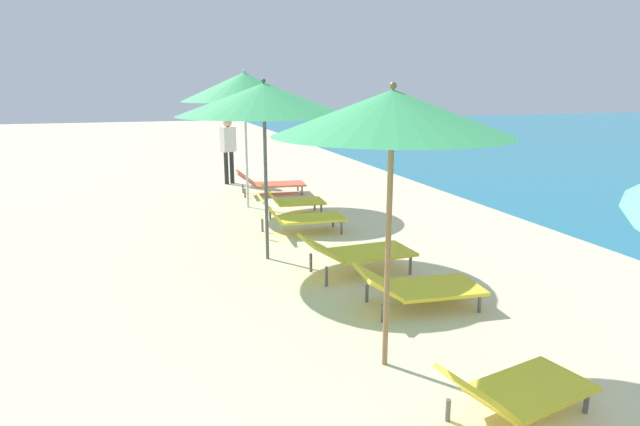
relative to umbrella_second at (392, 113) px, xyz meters
name	(u,v)px	position (x,y,z in m)	size (l,w,h in m)	color
umbrella_second	(392,113)	(0.00, 0.00, 0.00)	(2.00, 2.00, 2.51)	olive
lounger_second_shoreside	(418,286)	(0.89, 1.06, -2.00)	(1.47, 0.79, 0.49)	yellow
lounger_second_inland	(516,390)	(0.60, -1.05, -2.02)	(1.33, 0.81, 0.50)	yellow
umbrella_third	(264,100)	(-0.36, 3.33, 0.03)	(2.42, 2.42, 2.58)	#4C4C51
lounger_third_shoreside	(299,216)	(0.46, 4.54, -1.95)	(1.49, 0.69, 0.67)	yellow
lounger_third_inland	(357,251)	(0.64, 2.33, -1.95)	(1.53, 0.76, 0.56)	yellow
umbrella_farthest	(244,87)	(-0.01, 6.83, 0.20)	(2.54, 2.54, 2.80)	silver
lounger_farthest_shoreside	(270,183)	(0.72, 8.03, -1.98)	(1.63, 0.80, 0.58)	#D8593F
lounger_farthest_inland	(291,200)	(0.68, 5.88, -1.96)	(1.23, 0.74, 0.60)	yellow
person_walking_mid	(228,144)	(0.03, 9.72, -1.23)	(0.42, 0.35, 1.69)	#262628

